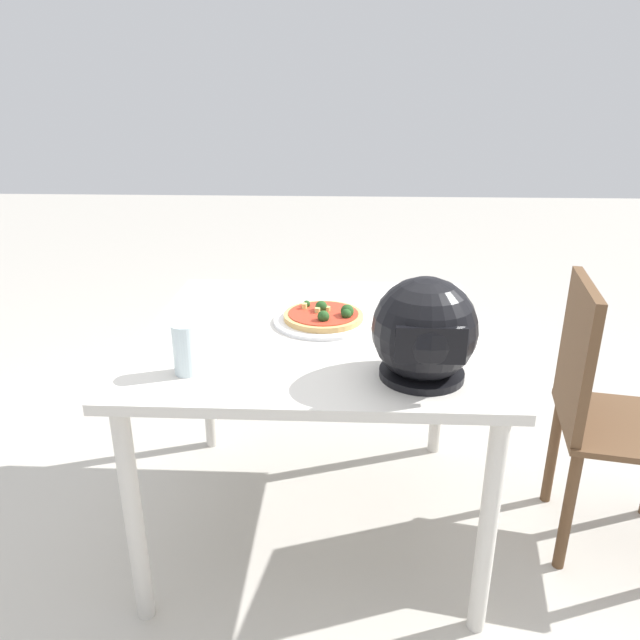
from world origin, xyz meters
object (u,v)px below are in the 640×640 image
object	(u,v)px
pizza	(325,315)
motorcycle_helmet	(424,331)
dining_table	(317,352)
chair_side	(600,405)
drinking_glass	(186,349)

from	to	relation	value
pizza	motorcycle_helmet	distance (m)	0.48
dining_table	pizza	xyz separation A→B (m)	(-0.02, -0.06, 0.10)
dining_table	chair_side	distance (m)	0.91
dining_table	drinking_glass	size ratio (longest dim) A/B	7.70
pizza	chair_side	distance (m)	0.91
chair_side	pizza	bearing A→B (deg)	-7.23
drinking_glass	motorcycle_helmet	bearing A→B (deg)	-179.77
pizza	drinking_glass	xyz separation A→B (m)	(0.35, 0.38, 0.04)
pizza	motorcycle_helmet	world-z (taller)	motorcycle_helmet
dining_table	drinking_glass	world-z (taller)	drinking_glass
dining_table	chair_side	bearing A→B (deg)	176.92
drinking_glass	chair_side	size ratio (longest dim) A/B	0.15
motorcycle_helmet	pizza	bearing A→B (deg)	-54.83
drinking_glass	pizza	bearing A→B (deg)	-132.43
motorcycle_helmet	chair_side	world-z (taller)	motorcycle_helmet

